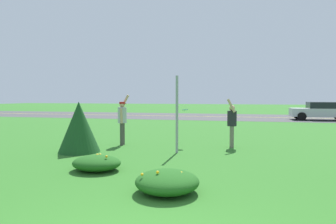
% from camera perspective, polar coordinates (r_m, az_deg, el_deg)
% --- Properties ---
extents(ground_plane, '(120.00, 120.00, 0.00)m').
position_cam_1_polar(ground_plane, '(15.54, 9.76, -4.02)').
color(ground_plane, '#2D6B23').
extents(highway_strip, '(120.00, 9.61, 0.01)m').
position_cam_1_polar(highway_strip, '(28.11, 11.46, -0.92)').
color(highway_strip, '#424244').
rests_on(highway_strip, ground).
extents(highway_center_stripe, '(120.00, 0.16, 0.00)m').
position_cam_1_polar(highway_center_stripe, '(28.11, 11.46, -0.91)').
color(highway_center_stripe, yellow).
rests_on(highway_center_stripe, ground).
extents(daylily_clump_front_left, '(1.25, 1.28, 0.48)m').
position_cam_1_polar(daylily_clump_front_left, '(5.94, -0.16, -13.25)').
color(daylily_clump_front_left, '#1E5619').
rests_on(daylily_clump_front_left, ground).
extents(daylily_clump_near_camera, '(1.25, 1.11, 0.43)m').
position_cam_1_polar(daylily_clump_near_camera, '(7.85, -13.56, -9.51)').
color(daylily_clump_near_camera, '#1E5619').
rests_on(daylily_clump_near_camera, ground).
extents(sign_post_near_path, '(0.07, 0.10, 2.57)m').
position_cam_1_polar(sign_post_near_path, '(9.84, 1.74, -0.48)').
color(sign_post_near_path, '#93969B').
rests_on(sign_post_near_path, ground).
extents(evergreen_shrub_side, '(1.39, 1.39, 1.71)m').
position_cam_1_polar(evergreen_shrub_side, '(10.47, -16.74, -2.75)').
color(evergreen_shrub_side, '#19471E').
rests_on(evergreen_shrub_side, ground).
extents(person_thrower_red_cap_gray_shirt, '(0.38, 0.51, 1.96)m').
position_cam_1_polar(person_thrower_red_cap_gray_shirt, '(11.60, -8.78, -1.24)').
color(person_thrower_red_cap_gray_shirt, '#B2B2B7').
rests_on(person_thrower_red_cap_gray_shirt, ground).
extents(person_catcher_dark_shirt, '(0.36, 0.51, 1.81)m').
position_cam_1_polar(person_catcher_dark_shirt, '(11.21, 12.18, -1.91)').
color(person_catcher_dark_shirt, '#232328').
rests_on(person_catcher_dark_shirt, ground).
extents(frisbee_pale_blue, '(0.24, 0.23, 0.09)m').
position_cam_1_polar(frisbee_pale_blue, '(11.31, 3.31, 0.43)').
color(frisbee_pale_blue, '#ADD6E5').
extents(car_silver_center_left, '(4.50, 2.00, 1.45)m').
position_cam_1_polar(car_silver_center_left, '(26.66, 27.33, 0.19)').
color(car_silver_center_left, '#B7BABF').
rests_on(car_silver_center_left, ground).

